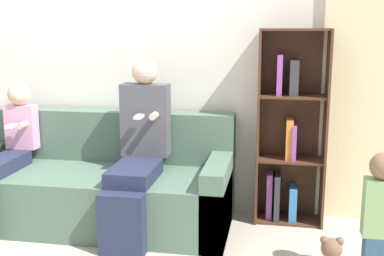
{
  "coord_description": "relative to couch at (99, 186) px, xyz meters",
  "views": [
    {
      "loc": [
        1.32,
        -2.95,
        1.51
      ],
      "look_at": [
        0.69,
        0.59,
        0.78
      ],
      "focal_mm": 45.0,
      "sensor_mm": 36.0,
      "label": 1
    }
  ],
  "objects": [
    {
      "name": "ground_plane",
      "position": [
        0.06,
        -0.55,
        -0.29
      ],
      "size": [
        14.0,
        14.0,
        0.0
      ],
      "primitive_type": "plane",
      "color": "#B2A893"
    },
    {
      "name": "back_wall",
      "position": [
        0.06,
        0.47,
        0.98
      ],
      "size": [
        10.0,
        0.06,
        2.55
      ],
      "color": "silver",
      "rests_on": "ground_plane"
    },
    {
      "name": "curtain_panel",
      "position": [
        2.09,
        0.42,
        0.75
      ],
      "size": [
        0.73,
        0.04,
        2.09
      ],
      "color": "beige",
      "rests_on": "ground_plane"
    },
    {
      "name": "couch",
      "position": [
        0.0,
        0.0,
        0.0
      ],
      "size": [
        2.11,
        0.89,
        0.86
      ],
      "color": "#4C6656",
      "rests_on": "ground_plane"
    },
    {
      "name": "adult_seated",
      "position": [
        0.37,
        -0.12,
        0.37
      ],
      "size": [
        0.37,
        0.8,
        1.3
      ],
      "color": "#232842",
      "rests_on": "ground_plane"
    },
    {
      "name": "child_seated",
      "position": [
        -0.71,
        -0.16,
        0.27
      ],
      "size": [
        0.25,
        0.82,
        1.1
      ],
      "color": "#232842",
      "rests_on": "ground_plane"
    },
    {
      "name": "toddler_standing",
      "position": [
        2.02,
        -0.61,
        0.14
      ],
      "size": [
        0.2,
        0.16,
        0.81
      ],
      "color": "#335170",
      "rests_on": "ground_plane"
    },
    {
      "name": "bookshelf",
      "position": [
        1.49,
        0.31,
        0.41
      ],
      "size": [
        0.53,
        0.31,
        1.53
      ],
      "color": "#4C2D1E",
      "rests_on": "ground_plane"
    }
  ]
}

